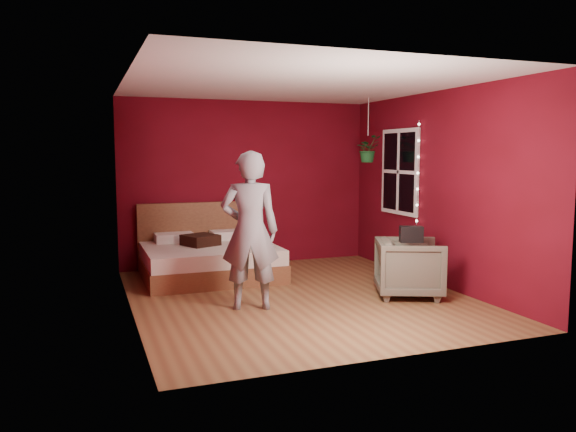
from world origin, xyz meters
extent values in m
plane|color=brown|center=(0.00, 0.00, 0.00)|extent=(4.50, 4.50, 0.00)
cube|color=maroon|center=(0.00, 2.26, 1.30)|extent=(4.00, 0.02, 2.60)
cube|color=maroon|center=(0.00, -2.26, 1.30)|extent=(4.00, 0.02, 2.60)
cube|color=maroon|center=(-2.01, 0.00, 1.30)|extent=(0.02, 4.50, 2.60)
cube|color=maroon|center=(2.01, 0.00, 1.30)|extent=(0.02, 4.50, 2.60)
cube|color=silver|center=(0.00, 0.00, 2.61)|extent=(4.00, 4.50, 0.02)
cube|color=white|center=(1.97, 0.90, 1.50)|extent=(0.04, 0.97, 1.27)
cube|color=black|center=(1.96, 0.90, 1.50)|extent=(0.02, 0.85, 1.15)
cube|color=white|center=(1.95, 0.90, 1.50)|extent=(0.03, 0.05, 1.15)
cube|color=white|center=(1.95, 0.90, 1.50)|extent=(0.03, 0.85, 0.05)
cylinder|color=silver|center=(1.94, 0.38, 1.50)|extent=(0.01, 0.01, 1.45)
sphere|color=#FFF2CC|center=(1.94, 0.38, 0.83)|extent=(0.04, 0.04, 0.04)
sphere|color=#FFF2CC|center=(1.94, 0.38, 1.05)|extent=(0.04, 0.04, 0.04)
sphere|color=#FFF2CC|center=(1.94, 0.38, 1.27)|extent=(0.04, 0.04, 0.04)
sphere|color=#FFF2CC|center=(1.94, 0.38, 1.50)|extent=(0.04, 0.04, 0.04)
sphere|color=#FFF2CC|center=(1.94, 0.38, 1.73)|extent=(0.04, 0.04, 0.04)
sphere|color=#FFF2CC|center=(1.94, 0.38, 1.95)|extent=(0.04, 0.04, 0.04)
sphere|color=#FFF2CC|center=(1.94, 0.38, 2.17)|extent=(0.04, 0.04, 0.04)
cube|color=brown|center=(-0.80, 1.41, 0.13)|extent=(1.86, 1.58, 0.26)
cube|color=beige|center=(-0.80, 1.41, 0.36)|extent=(1.83, 1.55, 0.20)
cube|color=brown|center=(-0.80, 2.16, 0.51)|extent=(1.86, 0.07, 1.02)
cube|color=silver|center=(-1.22, 1.94, 0.53)|extent=(0.56, 0.35, 0.13)
cube|color=silver|center=(-0.38, 1.94, 0.53)|extent=(0.56, 0.35, 0.13)
imported|color=gray|center=(-0.71, -0.31, 0.90)|extent=(0.75, 0.59, 1.80)
imported|color=#605C4C|center=(1.30, -0.46, 0.36)|extent=(1.03, 1.02, 0.72)
cube|color=black|center=(1.17, -0.68, 0.82)|extent=(0.30, 0.22, 0.19)
cube|color=black|center=(-0.91, 1.50, 0.54)|extent=(0.56, 0.56, 0.15)
cylinder|color=silver|center=(1.60, 1.21, 2.32)|extent=(0.01, 0.01, 0.56)
imported|color=#1C622A|center=(1.60, 1.21, 1.84)|extent=(0.43, 0.39, 0.40)
camera|label=1|loc=(-2.48, -6.36, 1.77)|focal=35.00mm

